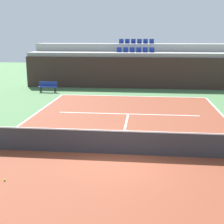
% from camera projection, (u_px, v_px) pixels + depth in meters
% --- Properties ---
extents(ground_plane, '(80.00, 80.00, 0.00)m').
position_uv_depth(ground_plane, '(119.00, 154.00, 12.14)').
color(ground_plane, '#477042').
extents(court_surface, '(11.00, 24.00, 0.01)m').
position_uv_depth(court_surface, '(119.00, 154.00, 12.14)').
color(court_surface, brown).
rests_on(court_surface, ground_plane).
extents(baseline_far, '(11.00, 0.10, 0.00)m').
position_uv_depth(baseline_far, '(132.00, 96.00, 23.68)').
color(baseline_far, white).
rests_on(baseline_far, court_surface).
extents(service_line_far, '(8.26, 0.10, 0.00)m').
position_uv_depth(service_line_far, '(128.00, 114.00, 18.32)').
color(service_line_far, white).
rests_on(service_line_far, court_surface).
extents(centre_service_line, '(0.10, 6.40, 0.00)m').
position_uv_depth(centre_service_line, '(125.00, 130.00, 15.23)').
color(centre_service_line, white).
rests_on(centre_service_line, court_surface).
extents(back_wall, '(19.18, 0.30, 2.68)m').
position_uv_depth(back_wall, '(134.00, 73.00, 26.90)').
color(back_wall, '#33231E').
rests_on(back_wall, ground_plane).
extents(stands_tier_lower, '(19.18, 2.40, 3.02)m').
position_uv_depth(stands_tier_lower, '(135.00, 69.00, 28.16)').
color(stands_tier_lower, '#9E9E99').
rests_on(stands_tier_lower, ground_plane).
extents(stands_tier_upper, '(19.18, 2.40, 3.73)m').
position_uv_depth(stands_tier_upper, '(136.00, 63.00, 30.40)').
color(stands_tier_upper, '#9E9E99').
rests_on(stands_tier_upper, ground_plane).
extents(seating_row_lower, '(3.36, 0.44, 0.44)m').
position_uv_depth(seating_row_lower, '(135.00, 51.00, 27.86)').
color(seating_row_lower, navy).
rests_on(seating_row_lower, stands_tier_lower).
extents(seating_row_upper, '(3.36, 0.44, 0.44)m').
position_uv_depth(seating_row_upper, '(136.00, 42.00, 30.01)').
color(seating_row_upper, navy).
rests_on(seating_row_upper, stands_tier_upper).
extents(tennis_net, '(11.08, 0.08, 1.07)m').
position_uv_depth(tennis_net, '(119.00, 142.00, 12.02)').
color(tennis_net, black).
rests_on(tennis_net, court_surface).
extents(player_bench, '(1.50, 0.40, 0.85)m').
position_uv_depth(player_bench, '(48.00, 86.00, 25.28)').
color(player_bench, navy).
rests_on(player_bench, ground_plane).
extents(tennis_ball_1, '(0.07, 0.07, 0.07)m').
position_uv_depth(tennis_ball_1, '(5.00, 180.00, 9.91)').
color(tennis_ball_1, '#CCE033').
rests_on(tennis_ball_1, court_surface).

